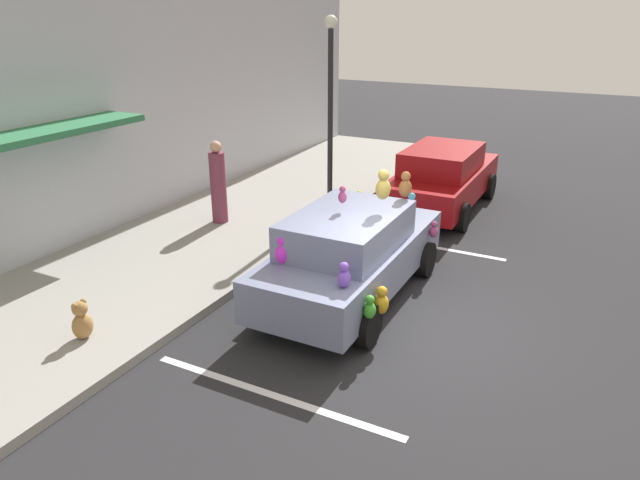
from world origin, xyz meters
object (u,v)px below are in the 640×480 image
at_px(street_lamp_post, 330,96).
at_px(pedestrian_near_shopfront, 218,185).
at_px(parked_sedan_behind, 443,178).
at_px(teddy_bear_on_sidewalk, 82,321).
at_px(plush_covered_car, 351,253).

distance_m(street_lamp_post, pedestrian_near_shopfront, 3.16).
relative_size(parked_sedan_behind, street_lamp_post, 1.01).
xyz_separation_m(teddy_bear_on_sidewalk, pedestrian_near_shopfront, (4.91, 1.22, 0.57)).
xyz_separation_m(street_lamp_post, pedestrian_near_shopfront, (-2.01, 1.71, -1.74)).
distance_m(plush_covered_car, parked_sedan_behind, 5.24).
height_order(teddy_bear_on_sidewalk, pedestrian_near_shopfront, pedestrian_near_shopfront).
relative_size(street_lamp_post, pedestrian_near_shopfront, 2.38).
height_order(plush_covered_car, parked_sedan_behind, plush_covered_car).
bearing_deg(teddy_bear_on_sidewalk, pedestrian_near_shopfront, 13.99).
height_order(parked_sedan_behind, teddy_bear_on_sidewalk, parked_sedan_behind).
distance_m(plush_covered_car, street_lamp_post, 4.76).
distance_m(teddy_bear_on_sidewalk, pedestrian_near_shopfront, 5.09).
bearing_deg(pedestrian_near_shopfront, parked_sedan_behind, -48.26).
height_order(parked_sedan_behind, street_lamp_post, street_lamp_post).
bearing_deg(pedestrian_near_shopfront, street_lamp_post, -40.40).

